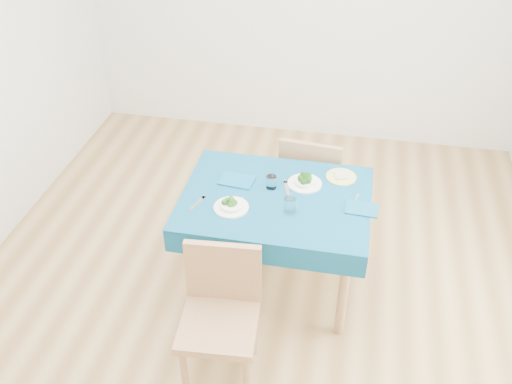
% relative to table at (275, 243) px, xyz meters
% --- Properties ---
extents(room_shell, '(4.02, 4.52, 2.73)m').
position_rel_table_xyz_m(room_shell, '(-0.11, -0.10, 0.97)').
color(room_shell, olive).
rests_on(room_shell, ground).
extents(table, '(1.16, 0.88, 0.76)m').
position_rel_table_xyz_m(table, '(0.00, 0.00, 0.00)').
color(table, navy).
rests_on(table, ground).
extents(chair_near, '(0.46, 0.50, 1.06)m').
position_rel_table_xyz_m(chair_near, '(-0.18, -0.79, 0.15)').
color(chair_near, '#9A7048').
rests_on(chair_near, ground).
extents(chair_far, '(0.49, 0.53, 1.11)m').
position_rel_table_xyz_m(chair_far, '(0.17, 0.73, 0.17)').
color(chair_far, '#9A7048').
rests_on(chair_far, ground).
extents(bowl_near, '(0.21, 0.21, 0.07)m').
position_rel_table_xyz_m(bowl_near, '(-0.25, -0.17, 0.41)').
color(bowl_near, white).
rests_on(bowl_near, table).
extents(bowl_far, '(0.22, 0.22, 0.07)m').
position_rel_table_xyz_m(bowl_far, '(0.16, 0.17, 0.41)').
color(bowl_far, white).
rests_on(bowl_far, table).
extents(fork_near, '(0.07, 0.16, 0.00)m').
position_rel_table_xyz_m(fork_near, '(-0.46, -0.16, 0.38)').
color(fork_near, silver).
rests_on(fork_near, table).
extents(knife_near, '(0.03, 0.21, 0.00)m').
position_rel_table_xyz_m(knife_near, '(-0.20, -0.14, 0.38)').
color(knife_near, silver).
rests_on(knife_near, table).
extents(fork_far, '(0.07, 0.16, 0.00)m').
position_rel_table_xyz_m(fork_far, '(0.05, 0.10, 0.38)').
color(fork_far, silver).
rests_on(fork_far, table).
extents(knife_far, '(0.06, 0.19, 0.00)m').
position_rel_table_xyz_m(knife_far, '(0.48, 0.04, 0.38)').
color(knife_far, silver).
rests_on(knife_far, table).
extents(napkin_near, '(0.23, 0.18, 0.01)m').
position_rel_table_xyz_m(napkin_near, '(-0.27, 0.12, 0.39)').
color(napkin_near, navy).
rests_on(napkin_near, table).
extents(napkin_far, '(0.21, 0.15, 0.01)m').
position_rel_table_xyz_m(napkin_far, '(0.53, -0.03, 0.38)').
color(napkin_far, navy).
rests_on(napkin_far, table).
extents(tumbler_center, '(0.07, 0.07, 0.09)m').
position_rel_table_xyz_m(tumbler_center, '(-0.05, 0.09, 0.42)').
color(tumbler_center, white).
rests_on(tumbler_center, table).
extents(tumbler_side, '(0.07, 0.07, 0.09)m').
position_rel_table_xyz_m(tumbler_side, '(0.11, -0.13, 0.43)').
color(tumbler_side, white).
rests_on(tumbler_side, table).
extents(side_plate, '(0.20, 0.20, 0.01)m').
position_rel_table_xyz_m(side_plate, '(0.38, 0.29, 0.38)').
color(side_plate, '#D0D568').
rests_on(side_plate, table).
extents(bread_slice, '(0.11, 0.11, 0.01)m').
position_rel_table_xyz_m(bread_slice, '(0.38, 0.29, 0.40)').
color(bread_slice, beige).
rests_on(bread_slice, side_plate).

